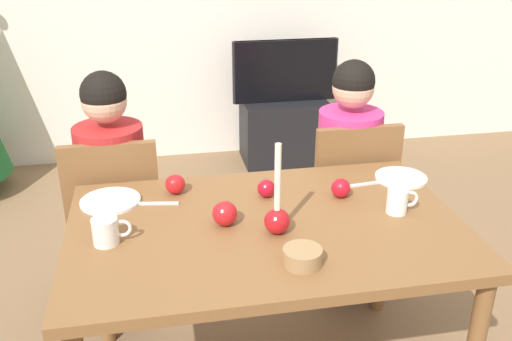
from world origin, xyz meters
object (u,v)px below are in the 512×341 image
bowl_walnuts (302,257)px  apple_far_edge (266,188)px  candle_centerpiece (277,215)px  plate_right (401,178)px  chair_right (348,196)px  person_left_child (115,202)px  apple_by_left_plate (225,213)px  dining_table (266,244)px  chair_left (116,216)px  tv (285,71)px  tv_stand (284,131)px  mug_left (106,231)px  plate_left (110,201)px  apple_by_right_mug (341,188)px  apple_near_candle (175,184)px  mug_right (398,201)px  person_right_child (346,183)px

bowl_walnuts → apple_far_edge: size_ratio=1.77×
bowl_walnuts → apple_far_edge: (-0.02, 0.49, 0.01)m
candle_centerpiece → plate_right: candle_centerpiece is taller
chair_right → person_left_child: size_ratio=0.77×
apple_by_left_plate → candle_centerpiece: bearing=-27.9°
dining_table → person_left_child: size_ratio=1.19×
apple_by_left_plate → plate_right: bearing=17.6°
chair_left → tv: tv is taller
person_left_child → tv_stand: person_left_child is taller
mug_left → plate_left: bearing=90.8°
plate_left → mug_left: size_ratio=1.75×
chair_right → tv: bearing=87.0°
tv → chair_right: bearing=-93.0°
plate_left → apple_far_edge: 0.60m
apple_by_left_plate → apple_by_right_mug: bearing=15.9°
chair_right → person_left_child: 1.10m
mug_left → apple_near_candle: bearing=53.9°
chair_left → tv: size_ratio=1.14×
plate_left → plate_right: bearing=-0.3°
person_left_child → plate_right: size_ratio=5.48×
plate_right → mug_right: size_ratio=1.78×
bowl_walnuts → apple_by_right_mug: (0.27, 0.43, 0.01)m
candle_centerpiece → apple_near_candle: bearing=131.0°
chair_right → plate_right: 0.43m
mug_left → apple_far_edge: bearing=22.2°
apple_near_candle → chair_left: bearing=131.2°
dining_table → apple_near_candle: size_ratio=17.78×
tv_stand → tv: size_ratio=0.81×
apple_near_candle → bowl_walnuts: bearing=-58.1°
dining_table → apple_by_left_plate: 0.20m
chair_right → mug_left: chair_right is taller
tv_stand → mug_left: mug_left is taller
plate_left → apple_by_right_mug: apple_by_right_mug is taller
chair_left → chair_right: bearing=0.0°
person_right_child → tv_stand: person_right_child is taller
person_right_child → apple_near_candle: 0.93m
plate_right → mug_left: mug_left is taller
candle_centerpiece → apple_far_edge: 0.28m
chair_left → mug_right: (1.06, -0.61, 0.28)m
bowl_walnuts → apple_near_candle: (-0.36, 0.58, 0.01)m
chair_right → apple_near_candle: (-0.83, -0.30, 0.28)m
tv → plate_left: 2.34m
chair_right → tv: 1.71m
chair_right → person_right_child: size_ratio=0.77×
chair_left → apple_by_left_plate: (0.42, -0.59, 0.28)m
mug_left → apple_by_right_mug: size_ratio=1.73×
chair_left → plate_left: 0.41m
tv_stand → mug_right: mug_right is taller
tv_stand → tv: (0.00, 0.00, 0.47)m
person_left_child → dining_table: bearing=-48.5°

